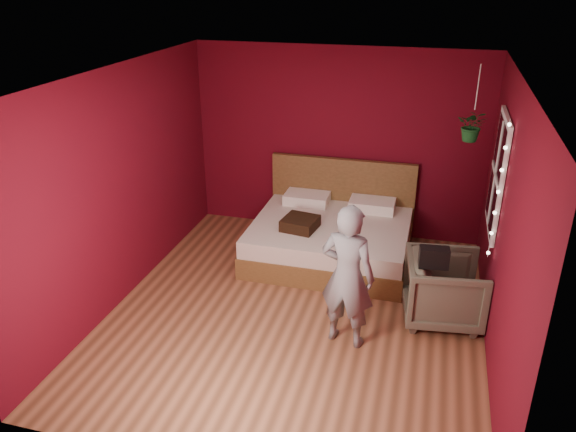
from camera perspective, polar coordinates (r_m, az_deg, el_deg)
The scene contains 10 objects.
floor at distance 6.33m, azimuth 0.85°, elevation -9.74°, with size 4.50×4.50×0.00m, color #995C3D.
room_walls at distance 5.58m, azimuth 0.96°, elevation 4.74°, with size 4.04×4.54×2.62m.
window at distance 6.37m, azimuth 20.50°, elevation 3.98°, with size 0.05×0.97×1.27m.
fairy_lights at distance 5.87m, azimuth 20.58°, elevation 2.31°, with size 0.04×0.04×1.45m.
bed at distance 7.39m, azimuth 4.45°, elevation -1.95°, with size 2.01×1.71×1.11m.
person at distance 5.53m, azimuth 6.06°, elevation -6.10°, with size 0.55×0.36×1.51m, color slate.
armchair at distance 6.26m, azimuth 15.59°, elevation -7.17°, with size 0.79×0.81×0.74m, color #61614C.
handbag at distance 5.84m, azimuth 14.61°, elevation -4.08°, with size 0.29×0.15×0.21m, color black.
throw_pillow at distance 7.02m, azimuth 1.24°, elevation -0.75°, with size 0.41×0.41×0.14m, color black.
hanging_plant at distance 6.45m, azimuth 18.24°, elevation 8.72°, with size 0.35×0.32×0.83m.
Camera 1 is at (1.29, -5.10, 3.53)m, focal length 35.00 mm.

